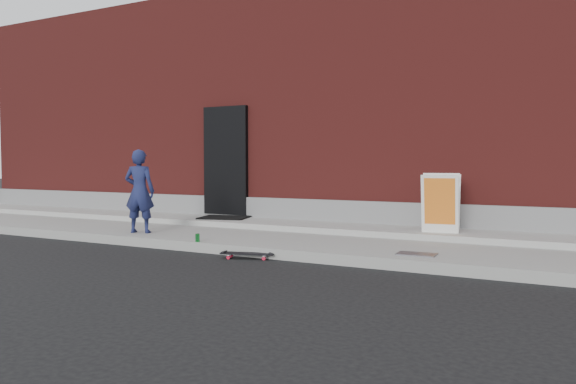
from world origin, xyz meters
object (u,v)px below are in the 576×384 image
Objects in this scene: skateboard at (247,254)px; soda_can at (197,238)px; child at (140,191)px; pizza_sign at (441,203)px.

soda_can reaches higher than skateboard.
child is 5.03m from pizza_sign.
child reaches higher than pizza_sign.
skateboard is at bearing -10.40° from soda_can.
child is 1.74m from soda_can.
pizza_sign is 7.55× the size of soda_can.
skateboard is 6.07× the size of soda_can.
pizza_sign is at bearing -179.80° from child.
soda_can is (-3.18, -2.14, -0.51)m from pizza_sign.
skateboard is at bearing 146.88° from child.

